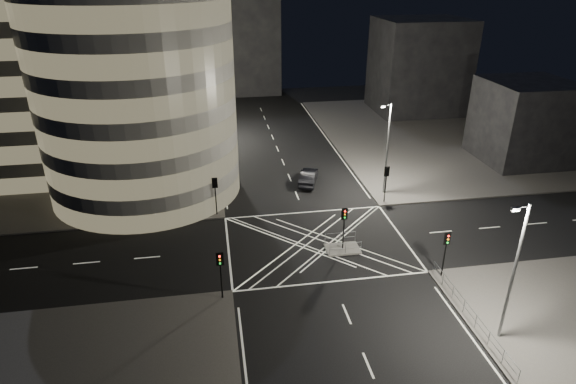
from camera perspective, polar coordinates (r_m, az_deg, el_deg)
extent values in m
plane|color=black|center=(44.04, 3.44, -6.03)|extent=(120.00, 120.00, 0.00)
cube|color=#494745|center=(70.55, -25.58, 3.92)|extent=(42.00, 42.00, 0.15)
cube|color=#494745|center=(77.38, 20.43, 6.59)|extent=(42.00, 42.00, 0.15)
cube|color=slate|center=(43.21, 6.48, -6.71)|extent=(3.00, 2.00, 0.15)
cylinder|color=gray|center=(52.13, -17.69, 12.86)|extent=(20.00, 20.00, 25.00)
cube|color=gray|center=(63.84, -25.75, 13.71)|extent=(20.00, 18.00, 25.00)
cube|color=gray|center=(80.57, -19.52, 15.60)|extent=(24.00, 16.00, 22.00)
cube|color=black|center=(85.46, 15.23, 14.23)|extent=(14.00, 12.00, 15.00)
cube|color=black|center=(67.67, 26.20, 7.55)|extent=(10.00, 10.00, 10.00)
cube|color=black|center=(95.72, -6.76, 16.85)|extent=(18.00, 8.00, 18.00)
cylinder|color=black|center=(50.21, -10.56, 0.23)|extent=(0.32, 0.32, 3.58)
ellipsoid|color=black|center=(49.01, -10.84, 3.48)|extent=(4.66, 4.66, 5.36)
cylinder|color=black|center=(55.79, -10.52, 2.62)|extent=(0.32, 0.32, 3.17)
ellipsoid|color=black|center=(54.78, -10.76, 5.35)|extent=(4.54, 4.54, 5.22)
cylinder|color=black|center=(61.27, -10.54, 5.05)|extent=(0.32, 0.32, 3.86)
ellipsoid|color=black|center=(60.29, -10.77, 7.78)|extent=(4.12, 4.12, 4.74)
cylinder|color=black|center=(66.94, -10.52, 6.79)|extent=(0.32, 0.32, 3.83)
ellipsoid|color=black|center=(65.99, -10.75, 9.50)|extent=(5.00, 5.00, 5.75)
cylinder|color=black|center=(72.80, -10.48, 7.94)|extent=(0.32, 0.32, 2.94)
ellipsoid|color=black|center=(72.09, -10.64, 9.87)|extent=(3.92, 3.92, 4.50)
cylinder|color=black|center=(48.32, -8.53, -1.04)|extent=(0.12, 0.12, 3.00)
cube|color=black|center=(47.49, -8.68, 1.07)|extent=(0.28, 0.22, 0.90)
cube|color=black|center=(47.49, -8.68, 1.07)|extent=(0.55, 0.04, 1.10)
cylinder|color=black|center=(36.60, -7.90, -10.42)|extent=(0.12, 0.12, 3.00)
cube|color=black|center=(35.50, -8.09, -7.87)|extent=(0.28, 0.22, 0.90)
cube|color=black|center=(35.50, -8.09, -7.87)|extent=(0.55, 0.04, 1.10)
cylinder|color=black|center=(51.39, 11.45, 0.40)|extent=(0.12, 0.12, 3.00)
cube|color=black|center=(50.62, 11.63, 2.40)|extent=(0.28, 0.22, 0.90)
cube|color=black|center=(50.62, 11.63, 2.40)|extent=(0.55, 0.04, 1.10)
cylinder|color=black|center=(40.57, 17.99, -7.64)|extent=(0.12, 0.12, 3.00)
cube|color=black|center=(39.58, 18.36, -5.26)|extent=(0.28, 0.22, 0.90)
cube|color=black|center=(39.58, 18.36, -5.26)|extent=(0.55, 0.04, 1.10)
cylinder|color=black|center=(42.40, 6.58, -4.91)|extent=(0.12, 0.12, 3.00)
cube|color=black|center=(41.46, 6.72, -2.58)|extent=(0.28, 0.22, 0.90)
cube|color=black|center=(41.46, 6.72, -2.58)|extent=(0.55, 0.04, 1.10)
cylinder|color=slate|center=(51.74, -9.72, 4.92)|extent=(0.20, 0.20, 10.00)
cylinder|color=slate|center=(50.28, -9.61, 10.14)|extent=(0.90, 0.10, 0.10)
cube|color=slate|center=(50.30, -9.08, 10.07)|extent=(0.50, 0.25, 0.18)
cube|color=white|center=(50.33, -9.07, 9.95)|extent=(0.42, 0.20, 0.05)
cylinder|color=slate|center=(68.92, -9.88, 10.06)|extent=(0.20, 0.20, 10.00)
cylinder|color=slate|center=(67.83, -9.80, 14.04)|extent=(0.90, 0.10, 0.10)
cube|color=slate|center=(67.85, -9.40, 13.99)|extent=(0.50, 0.25, 0.18)
cube|color=white|center=(67.87, -9.39, 13.90)|extent=(0.42, 0.20, 0.05)
cylinder|color=slate|center=(52.20, 11.68, 4.94)|extent=(0.20, 0.20, 10.00)
cylinder|color=slate|center=(50.60, 11.68, 10.07)|extent=(0.90, 0.10, 0.10)
cube|color=slate|center=(50.47, 11.18, 9.96)|extent=(0.50, 0.25, 0.18)
cube|color=white|center=(50.50, 11.17, 9.84)|extent=(0.42, 0.20, 0.05)
cylinder|color=slate|center=(34.02, 25.14, -8.83)|extent=(0.20, 0.20, 10.00)
cylinder|color=slate|center=(31.50, 26.07, -1.58)|extent=(0.90, 0.10, 0.10)
cube|color=slate|center=(31.29, 25.36, -1.82)|extent=(0.50, 0.25, 0.18)
cube|color=white|center=(31.34, 25.32, -2.00)|extent=(0.42, 0.20, 0.05)
cube|color=slate|center=(37.14, 20.73, -13.30)|extent=(0.06, 11.70, 1.10)
cube|color=slate|center=(42.15, 6.84, -6.63)|extent=(2.80, 0.06, 1.10)
cube|color=slate|center=(43.62, 6.21, -5.40)|extent=(2.80, 0.06, 1.10)
imported|color=black|center=(55.31, 2.44, 1.81)|extent=(3.27, 5.31, 1.65)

